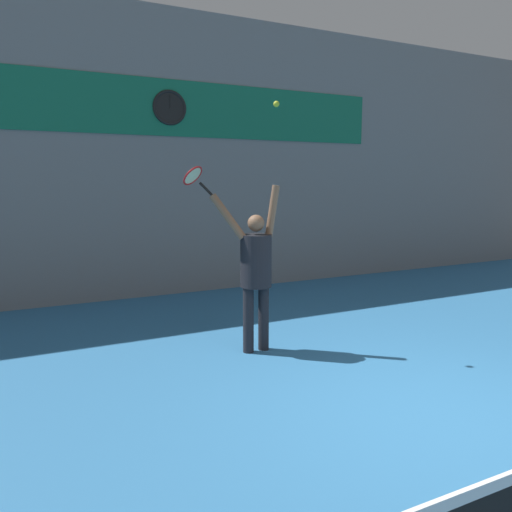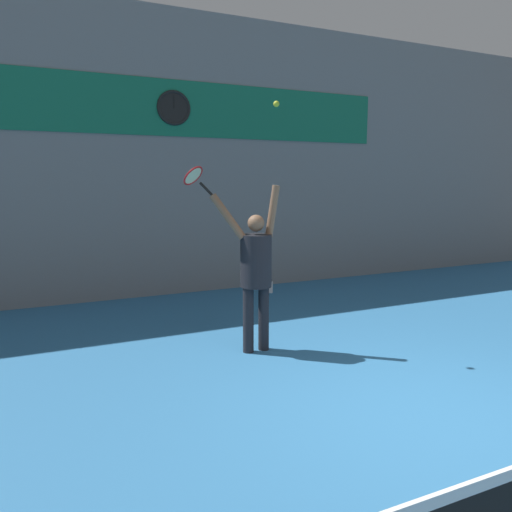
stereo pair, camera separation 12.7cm
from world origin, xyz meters
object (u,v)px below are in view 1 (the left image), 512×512
Objects in this scene: tennis_player at (256,267)px; tennis_ball at (276,104)px; tennis_racket at (194,177)px; water_bottle at (267,287)px; scoreboard_clock at (170,108)px.

tennis_player is 1.89m from tennis_ball.
tennis_racket reaches higher than water_bottle.
tennis_racket is 5.90× the size of tennis_ball.
tennis_ball is 4.27m from water_bottle.
scoreboard_clock reaches higher than tennis_ball.
tennis_racket is at bearing -133.38° from water_bottle.
tennis_racket reaches higher than tennis_player.
scoreboard_clock is at bearing 89.36° from tennis_player.
tennis_racket is (-0.60, 0.43, 1.06)m from tennis_player.
tennis_ball is (0.16, -3.54, -0.40)m from scoreboard_clock.
scoreboard_clock is 8.82× the size of tennis_ball.
scoreboard_clock is at bearing 157.65° from water_bottle.
scoreboard_clock is 2.37× the size of water_bottle.
tennis_ball reaches higher than water_bottle.
scoreboard_clock reaches higher than water_bottle.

